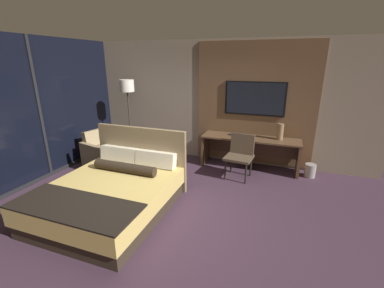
{
  "coord_description": "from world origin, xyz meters",
  "views": [
    {
      "loc": [
        1.56,
        -3.28,
        2.34
      ],
      "look_at": [
        0.0,
        1.01,
        0.85
      ],
      "focal_mm": 24.0,
      "sensor_mm": 36.0,
      "label": 1
    }
  ],
  "objects_px": {
    "desk": "(250,146)",
    "book": "(234,134)",
    "waste_bin": "(310,170)",
    "desk_chair": "(240,152)",
    "bed": "(112,193)",
    "armchair_by_window": "(103,153)",
    "tv": "(255,99)",
    "floor_lamp": "(127,92)",
    "vase_tall": "(280,132)"
  },
  "relations": [
    {
      "from": "desk",
      "to": "book",
      "type": "relative_size",
      "value": 8.47
    },
    {
      "from": "book",
      "to": "waste_bin",
      "type": "xyz_separation_m",
      "value": [
        1.66,
        -0.11,
        -0.6
      ]
    },
    {
      "from": "desk_chair",
      "to": "book",
      "type": "xyz_separation_m",
      "value": [
        -0.26,
        0.58,
        0.2
      ]
    },
    {
      "from": "desk_chair",
      "to": "waste_bin",
      "type": "distance_m",
      "value": 1.53
    },
    {
      "from": "waste_bin",
      "to": "bed",
      "type": "bearing_deg",
      "value": -141.82
    },
    {
      "from": "book",
      "to": "waste_bin",
      "type": "relative_size",
      "value": 0.9
    },
    {
      "from": "bed",
      "to": "desk_chair",
      "type": "height_order",
      "value": "bed"
    },
    {
      "from": "armchair_by_window",
      "to": "tv",
      "type": "bearing_deg",
      "value": -56.06
    },
    {
      "from": "bed",
      "to": "book",
      "type": "xyz_separation_m",
      "value": [
        1.46,
        2.57,
        0.43
      ]
    },
    {
      "from": "desk",
      "to": "floor_lamp",
      "type": "height_order",
      "value": "floor_lamp"
    },
    {
      "from": "bed",
      "to": "desk",
      "type": "height_order",
      "value": "bed"
    },
    {
      "from": "vase_tall",
      "to": "floor_lamp",
      "type": "bearing_deg",
      "value": -175.52
    },
    {
      "from": "floor_lamp",
      "to": "vase_tall",
      "type": "bearing_deg",
      "value": 4.48
    },
    {
      "from": "desk",
      "to": "vase_tall",
      "type": "distance_m",
      "value": 0.72
    },
    {
      "from": "desk_chair",
      "to": "floor_lamp",
      "type": "xyz_separation_m",
      "value": [
        -2.83,
        0.3,
        1.08
      ]
    },
    {
      "from": "desk_chair",
      "to": "bed",
      "type": "bearing_deg",
      "value": -124.66
    },
    {
      "from": "armchair_by_window",
      "to": "vase_tall",
      "type": "relative_size",
      "value": 2.56
    },
    {
      "from": "tv",
      "to": "desk",
      "type": "bearing_deg",
      "value": -90.0
    },
    {
      "from": "desk",
      "to": "armchair_by_window",
      "type": "relative_size",
      "value": 2.42
    },
    {
      "from": "bed",
      "to": "vase_tall",
      "type": "height_order",
      "value": "bed"
    },
    {
      "from": "desk",
      "to": "tv",
      "type": "height_order",
      "value": "tv"
    },
    {
      "from": "desk",
      "to": "desk_chair",
      "type": "bearing_deg",
      "value": -102.74
    },
    {
      "from": "desk",
      "to": "desk_chair",
      "type": "height_order",
      "value": "desk_chair"
    },
    {
      "from": "bed",
      "to": "desk_chair",
      "type": "bearing_deg",
      "value": 49.19
    },
    {
      "from": "desk",
      "to": "armchair_by_window",
      "type": "xyz_separation_m",
      "value": [
        -3.25,
        -0.99,
        -0.23
      ]
    },
    {
      "from": "desk_chair",
      "to": "armchair_by_window",
      "type": "xyz_separation_m",
      "value": [
        -3.12,
        -0.44,
        -0.26
      ]
    },
    {
      "from": "armchair_by_window",
      "to": "floor_lamp",
      "type": "bearing_deg",
      "value": -8.42
    },
    {
      "from": "vase_tall",
      "to": "book",
      "type": "bearing_deg",
      "value": -179.87
    },
    {
      "from": "bed",
      "to": "tv",
      "type": "distance_m",
      "value": 3.54
    },
    {
      "from": "tv",
      "to": "waste_bin",
      "type": "bearing_deg",
      "value": -13.45
    },
    {
      "from": "desk_chair",
      "to": "book",
      "type": "height_order",
      "value": "desk_chair"
    },
    {
      "from": "floor_lamp",
      "to": "tv",
      "type": "bearing_deg",
      "value": 9.15
    },
    {
      "from": "tv",
      "to": "waste_bin",
      "type": "relative_size",
      "value": 4.69
    },
    {
      "from": "desk",
      "to": "book",
      "type": "distance_m",
      "value": 0.45
    },
    {
      "from": "tv",
      "to": "book",
      "type": "xyz_separation_m",
      "value": [
        -0.38,
        -0.2,
        -0.8
      ]
    },
    {
      "from": "bed",
      "to": "desk",
      "type": "distance_m",
      "value": 3.14
    },
    {
      "from": "floor_lamp",
      "to": "vase_tall",
      "type": "distance_m",
      "value": 3.64
    },
    {
      "from": "bed",
      "to": "desk_chair",
      "type": "distance_m",
      "value": 2.64
    },
    {
      "from": "bed",
      "to": "waste_bin",
      "type": "relative_size",
      "value": 7.6
    },
    {
      "from": "vase_tall",
      "to": "book",
      "type": "relative_size",
      "value": 1.37
    },
    {
      "from": "armchair_by_window",
      "to": "vase_tall",
      "type": "bearing_deg",
      "value": -61.78
    },
    {
      "from": "bed",
      "to": "floor_lamp",
      "type": "height_order",
      "value": "floor_lamp"
    },
    {
      "from": "floor_lamp",
      "to": "waste_bin",
      "type": "relative_size",
      "value": 6.82
    },
    {
      "from": "armchair_by_window",
      "to": "vase_tall",
      "type": "distance_m",
      "value": 4.03
    },
    {
      "from": "floor_lamp",
      "to": "desk_chair",
      "type": "bearing_deg",
      "value": -6.07
    },
    {
      "from": "book",
      "to": "armchair_by_window",
      "type": "bearing_deg",
      "value": -160.42
    },
    {
      "from": "tv",
      "to": "floor_lamp",
      "type": "distance_m",
      "value": 2.99
    },
    {
      "from": "waste_bin",
      "to": "armchair_by_window",
      "type": "bearing_deg",
      "value": -168.62
    },
    {
      "from": "desk_chair",
      "to": "vase_tall",
      "type": "distance_m",
      "value": 1.0
    },
    {
      "from": "tv",
      "to": "armchair_by_window",
      "type": "bearing_deg",
      "value": -159.42
    }
  ]
}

